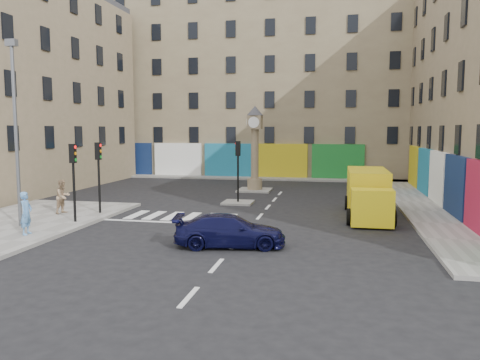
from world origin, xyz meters
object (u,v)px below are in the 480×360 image
(pedestrian_blue, at_px, (26,213))
(traffic_light_left_near, at_px, (73,170))
(lamp_post, at_px, (16,123))
(yellow_van, at_px, (368,194))
(traffic_light_left_far, at_px, (99,166))
(navy_sedan, at_px, (230,231))
(pedestrian_tan, at_px, (63,196))
(traffic_light_island, at_px, (238,161))
(clock_pillar, at_px, (255,143))

(pedestrian_blue, bearing_deg, traffic_light_left_near, -17.96)
(traffic_light_left_near, xyz_separation_m, lamp_post, (-1.90, -1.40, 2.17))
(lamp_post, xyz_separation_m, yellow_van, (15.71, 6.44, -3.60))
(traffic_light_left_far, bearing_deg, lamp_post, -116.57)
(lamp_post, xyz_separation_m, pedestrian_blue, (1.41, -1.48, -3.74))
(navy_sedan, bearing_deg, traffic_light_left_near, 62.07)
(lamp_post, xyz_separation_m, pedestrian_tan, (0.10, 3.28, -3.75))
(traffic_light_left_far, bearing_deg, pedestrian_blue, -95.34)
(lamp_post, bearing_deg, yellow_van, 22.30)
(traffic_light_island, distance_m, pedestrian_blue, 12.75)
(yellow_van, height_order, pedestrian_tan, yellow_van)
(traffic_light_left_far, bearing_deg, clock_pillar, 61.06)
(lamp_post, bearing_deg, traffic_light_left_far, 63.43)
(traffic_light_left_near, distance_m, yellow_van, 14.77)
(traffic_light_left_near, relative_size, pedestrian_blue, 2.05)
(yellow_van, bearing_deg, traffic_light_left_far, -169.26)
(traffic_light_island, bearing_deg, navy_sedan, -79.85)
(traffic_light_left_far, relative_size, pedestrian_tan, 2.08)
(clock_pillar, bearing_deg, traffic_light_island, -90.00)
(traffic_light_left_near, relative_size, navy_sedan, 0.86)
(traffic_light_left_far, xyz_separation_m, navy_sedan, (8.16, -4.98, -2.00))
(lamp_post, bearing_deg, pedestrian_tan, 88.19)
(traffic_light_island, xyz_separation_m, yellow_van, (7.51, -2.76, -1.40))
(traffic_light_island, bearing_deg, pedestrian_tan, -143.81)
(navy_sedan, distance_m, pedestrian_blue, 8.67)
(traffic_light_island, height_order, lamp_post, lamp_post)
(pedestrian_blue, relative_size, pedestrian_tan, 1.01)
(clock_pillar, distance_m, pedestrian_blue, 18.18)
(traffic_light_left_far, height_order, yellow_van, traffic_light_left_far)
(navy_sedan, relative_size, pedestrian_blue, 2.39)
(traffic_light_island, height_order, clock_pillar, clock_pillar)
(yellow_van, bearing_deg, traffic_light_island, 159.73)
(traffic_light_island, xyz_separation_m, navy_sedan, (1.86, -10.38, -1.97))
(clock_pillar, bearing_deg, navy_sedan, -83.52)
(lamp_post, height_order, yellow_van, lamp_post)
(clock_pillar, bearing_deg, traffic_light_left_far, -118.94)
(traffic_light_island, relative_size, pedestrian_blue, 2.05)
(yellow_van, bearing_deg, lamp_post, -157.79)
(traffic_light_island, distance_m, clock_pillar, 6.07)
(lamp_post, relative_size, navy_sedan, 1.93)
(traffic_light_left_near, distance_m, pedestrian_blue, 3.32)
(pedestrian_blue, height_order, pedestrian_tan, pedestrian_blue)
(traffic_light_left_far, distance_m, clock_pillar, 13.05)
(traffic_light_island, distance_m, navy_sedan, 10.72)
(traffic_light_left_near, height_order, pedestrian_tan, traffic_light_left_near)
(lamp_post, height_order, clock_pillar, lamp_post)
(traffic_light_left_far, bearing_deg, traffic_light_left_near, -90.00)
(traffic_light_island, height_order, navy_sedan, traffic_light_island)
(traffic_light_left_far, height_order, navy_sedan, traffic_light_left_far)
(traffic_light_left_near, height_order, pedestrian_blue, traffic_light_left_near)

